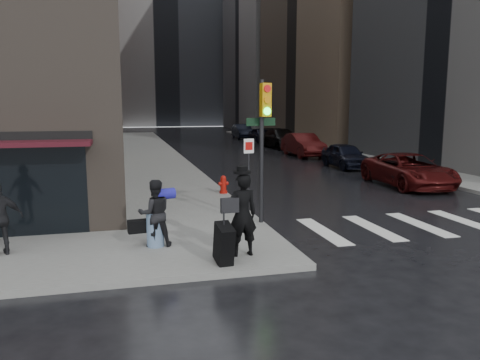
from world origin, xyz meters
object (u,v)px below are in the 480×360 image
object	(u,v)px
man_overcoat	(238,219)
parked_car_3	(282,139)
parked_car_1	(345,155)
parked_car_0	(408,170)
parked_car_2	(303,145)
man_jeans	(154,213)
traffic_light	(262,132)
parked_car_4	(261,135)
fire_hydrant	(223,185)
parked_car_5	(242,131)

from	to	relation	value
man_overcoat	parked_car_3	xyz separation A→B (m)	(10.76, 27.89, -0.21)
parked_car_1	parked_car_0	bearing A→B (deg)	-89.11
man_overcoat	parked_car_2	size ratio (longest dim) A/B	0.42
man_jeans	parked_car_0	size ratio (longest dim) A/B	0.32
traffic_light	parked_car_0	size ratio (longest dim) A/B	0.79
parked_car_2	man_overcoat	bearing A→B (deg)	-114.90
parked_car_4	traffic_light	bearing A→B (deg)	-108.67
man_jeans	fire_hydrant	xyz separation A→B (m)	(3.14, 6.54, -0.52)
parked_car_0	parked_car_2	xyz separation A→B (m)	(0.15, 13.06, 0.09)
man_jeans	parked_car_3	xyz separation A→B (m)	(12.55, 26.57, -0.16)
parked_car_4	parked_car_5	xyz separation A→B (m)	(-0.24, 6.53, 0.06)
fire_hydrant	parked_car_2	distance (m)	16.10
parked_car_0	parked_car_3	distance (m)	19.61
man_overcoat	parked_car_5	xyz separation A→B (m)	(10.68, 40.96, -0.25)
man_overcoat	parked_car_1	distance (m)	17.97
parked_car_5	traffic_light	bearing A→B (deg)	-100.73
parked_car_0	parked_car_2	size ratio (longest dim) A/B	1.05
man_jeans	parked_car_3	bearing A→B (deg)	-121.35
parked_car_3	parked_car_4	xyz separation A→B (m)	(0.16, 6.53, -0.10)
parked_car_5	parked_car_2	bearing A→B (deg)	-88.72
fire_hydrant	parked_car_1	distance (m)	11.23
parked_car_0	parked_car_4	distance (m)	26.15
man_overcoat	fire_hydrant	bearing A→B (deg)	-104.55
parked_car_2	parked_car_3	size ratio (longest dim) A/B	0.88
parked_car_0	traffic_light	bearing A→B (deg)	-144.55
man_overcoat	man_jeans	bearing A→B (deg)	-41.25
parked_car_1	parked_car_2	xyz separation A→B (m)	(-0.04, 6.53, 0.10)
fire_hydrant	parked_car_4	bearing A→B (deg)	70.18
traffic_light	parked_car_0	xyz separation A→B (m)	(8.53, 5.39, -2.11)
fire_hydrant	parked_car_2	world-z (taller)	parked_car_2
man_jeans	parked_car_3	distance (m)	29.39
parked_car_1	parked_car_5	xyz separation A→B (m)	(0.53, 26.13, 0.07)
man_jeans	parked_car_2	world-z (taller)	man_jeans
fire_hydrant	parked_car_3	bearing A→B (deg)	64.83
man_overcoat	parked_car_0	size ratio (longest dim) A/B	0.40
man_overcoat	parked_car_1	xyz separation A→B (m)	(10.15, 14.83, -0.32)
man_overcoat	parked_car_4	bearing A→B (deg)	-112.45
traffic_light	parked_car_4	bearing A→B (deg)	62.80
parked_car_1	parked_car_3	xyz separation A→B (m)	(0.61, 13.06, 0.11)
parked_car_3	parked_car_0	bearing A→B (deg)	-96.41
man_overcoat	parked_car_5	bearing A→B (deg)	-109.48
parked_car_0	parked_car_1	xyz separation A→B (m)	(0.19, 6.53, -0.01)
parked_car_4	fire_hydrant	bearing A→B (deg)	-111.74
parked_car_0	parked_car_5	distance (m)	32.67
parked_car_0	parked_car_4	xyz separation A→B (m)	(0.96, 26.13, -0.01)
man_jeans	parked_car_4	distance (m)	35.46
fire_hydrant	parked_car_3	distance (m)	22.14
traffic_light	fire_hydrant	bearing A→B (deg)	80.50
man_overcoat	traffic_light	xyz separation A→B (m)	(1.42, 2.90, 1.80)
fire_hydrant	parked_car_1	world-z (taller)	parked_car_1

